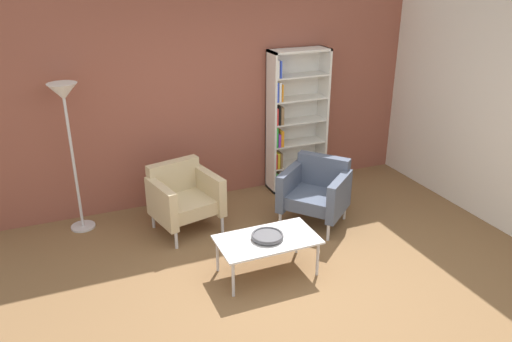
% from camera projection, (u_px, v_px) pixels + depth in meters
% --- Properties ---
extents(ground_plane, '(8.32, 8.32, 0.00)m').
position_uv_depth(ground_plane, '(293.00, 293.00, 4.86)').
color(ground_plane, brown).
extents(brick_back_panel, '(6.40, 0.12, 2.90)m').
position_uv_depth(brick_back_panel, '(209.00, 88.00, 6.39)').
color(brick_back_panel, brown).
rests_on(brick_back_panel, ground_plane).
extents(plaster_right_partition, '(0.12, 5.20, 2.90)m').
position_uv_depth(plaster_right_partition, '(496.00, 101.00, 5.83)').
color(plaster_right_partition, silver).
rests_on(plaster_right_partition, ground_plane).
extents(bookshelf_tall, '(0.80, 0.30, 1.90)m').
position_uv_depth(bookshelf_tall, '(292.00, 122.00, 6.80)').
color(bookshelf_tall, silver).
rests_on(bookshelf_tall, ground_plane).
extents(coffee_table_low, '(1.00, 0.56, 0.40)m').
position_uv_depth(coffee_table_low, '(267.00, 241.00, 5.03)').
color(coffee_table_low, silver).
rests_on(coffee_table_low, ground_plane).
extents(decorative_bowl, '(0.32, 0.32, 0.05)m').
position_uv_depth(decorative_bowl, '(267.00, 236.00, 5.00)').
color(decorative_bowl, '#4C4C51').
rests_on(decorative_bowl, coffee_table_low).
extents(armchair_near_window, '(0.94, 0.95, 0.78)m').
position_uv_depth(armchair_near_window, '(316.00, 190.00, 6.02)').
color(armchair_near_window, '#4C566B').
rests_on(armchair_near_window, ground_plane).
extents(armchair_spare_guest, '(0.84, 0.80, 0.78)m').
position_uv_depth(armchair_spare_guest, '(183.00, 196.00, 5.88)').
color(armchair_spare_guest, '#C6B289').
rests_on(armchair_spare_guest, ground_plane).
extents(floor_lamp_torchiere, '(0.32, 0.32, 1.74)m').
position_uv_depth(floor_lamp_torchiere, '(66.00, 110.00, 5.48)').
color(floor_lamp_torchiere, silver).
rests_on(floor_lamp_torchiere, ground_plane).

